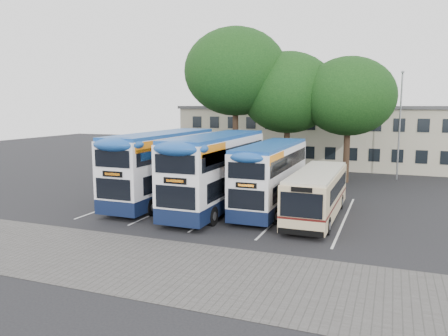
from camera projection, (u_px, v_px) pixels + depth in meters
ground at (264, 238)px, 20.80m from camera, size 120.00×120.00×0.00m
paving_strip at (178, 268)px, 16.90m from camera, size 40.00×6.00×0.01m
bay_lines at (227, 208)px, 26.76m from camera, size 14.12×11.00×0.01m
depot_building at (336, 136)px, 45.26m from camera, size 32.40×8.40×6.20m
lamp_post at (400, 120)px, 36.36m from camera, size 0.25×1.05×9.06m
tree_left at (236, 72)px, 37.10m from camera, size 8.76×8.76×12.82m
tree_mid at (288, 93)px, 36.93m from camera, size 8.06×8.06×10.75m
tree_right at (349, 96)px, 34.85m from camera, size 7.41×7.41×10.13m
bus_dd_left at (163, 164)px, 28.37m from camera, size 2.64×10.88×4.53m
bus_dd_mid at (217, 168)px, 26.32m from camera, size 2.63×10.85×4.52m
bus_dd_right at (271, 174)px, 26.20m from camera, size 2.33×9.61×4.00m
bus_single at (317, 191)px, 24.35m from camera, size 2.29×9.01×2.68m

